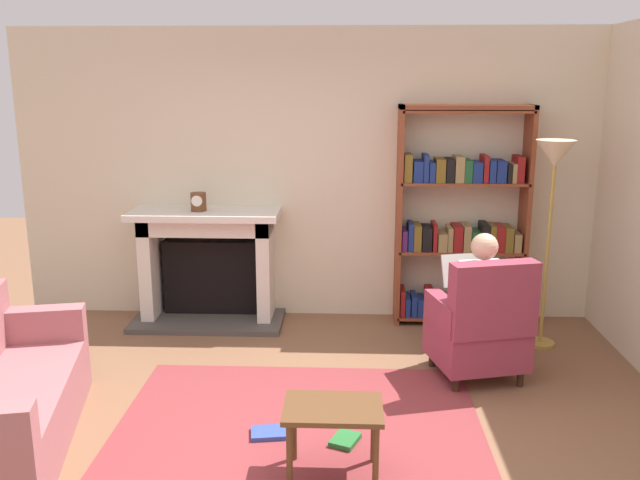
% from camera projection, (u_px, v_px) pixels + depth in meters
% --- Properties ---
extents(ground, '(14.00, 14.00, 0.00)m').
position_uv_depth(ground, '(296.00, 450.00, 4.16)').
color(ground, brown).
extents(back_wall, '(5.60, 0.10, 2.70)m').
position_uv_depth(back_wall, '(315.00, 176.00, 6.32)').
color(back_wall, beige).
rests_on(back_wall, ground).
extents(area_rug, '(2.40, 1.80, 0.01)m').
position_uv_depth(area_rug, '(299.00, 425.00, 4.45)').
color(area_rug, brown).
rests_on(area_rug, ground).
extents(fireplace, '(1.40, 0.64, 1.07)m').
position_uv_depth(fireplace, '(208.00, 262.00, 6.30)').
color(fireplace, '#4C4742').
rests_on(fireplace, ground).
extents(mantel_clock, '(0.14, 0.14, 0.17)m').
position_uv_depth(mantel_clock, '(198.00, 202.00, 6.07)').
color(mantel_clock, brown).
rests_on(mantel_clock, fireplace).
extents(bookshelf, '(1.18, 0.32, 2.02)m').
position_uv_depth(bookshelf, '(461.00, 225.00, 6.15)').
color(bookshelf, brown).
rests_on(bookshelf, ground).
extents(armchair_reading, '(0.77, 0.76, 0.97)m').
position_uv_depth(armchair_reading, '(481.00, 327.00, 5.04)').
color(armchair_reading, '#331E14').
rests_on(armchair_reading, ground).
extents(seated_reader, '(0.45, 0.58, 1.14)m').
position_uv_depth(seated_reader, '(476.00, 297.00, 5.10)').
color(seated_reader, silver).
rests_on(seated_reader, ground).
extents(side_table, '(0.56, 0.39, 0.44)m').
position_uv_depth(side_table, '(333.00, 417.00, 3.79)').
color(side_table, brown).
rests_on(side_table, ground).
extents(scattered_books, '(0.72, 0.57, 0.03)m').
position_uv_depth(scattered_books, '(312.00, 431.00, 4.33)').
color(scattered_books, '#267233').
rests_on(scattered_books, area_rug).
extents(floor_lamp, '(0.32, 0.32, 1.76)m').
position_uv_depth(floor_lamp, '(554.00, 173.00, 5.46)').
color(floor_lamp, '#B7933F').
rests_on(floor_lamp, ground).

